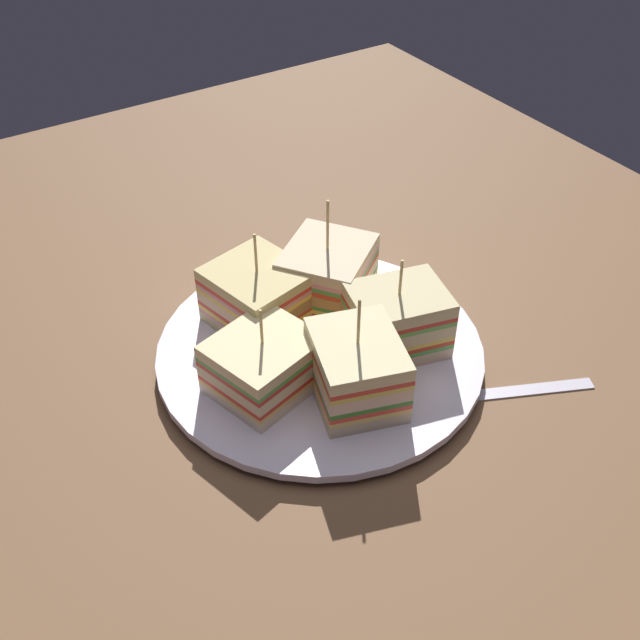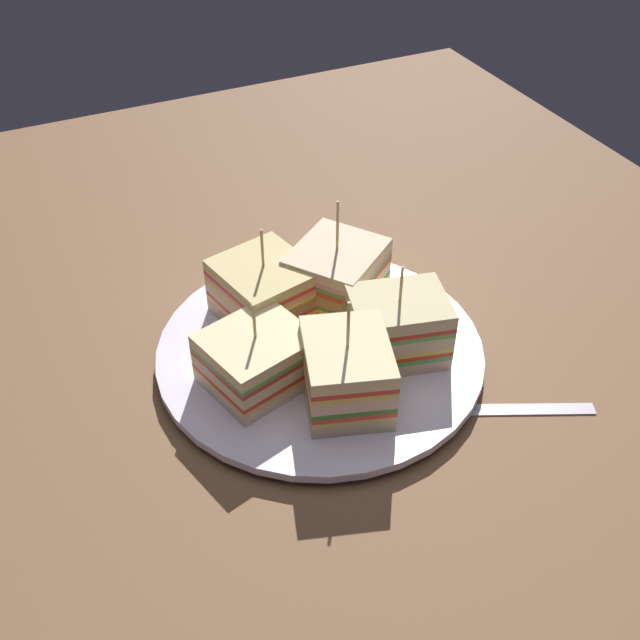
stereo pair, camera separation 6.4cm
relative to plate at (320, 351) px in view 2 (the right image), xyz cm
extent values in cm
cube|color=brown|center=(0.00, 0.00, -1.73)|extent=(112.56, 98.18, 1.80)
cylinder|color=white|center=(0.00, 0.00, -0.52)|extent=(17.30, 17.30, 0.61)
cylinder|color=white|center=(0.00, 0.00, 0.16)|extent=(27.90, 27.90, 0.75)
cube|color=beige|center=(3.31, 5.53, 1.12)|extent=(7.83, 9.09, 1.17)
cube|color=#B2844C|center=(2.39, 1.80, 1.12)|extent=(5.89, 1.75, 1.17)
cube|color=#52B04B|center=(3.31, 5.53, 1.92)|extent=(7.83, 9.09, 0.42)
cube|color=red|center=(3.31, 5.53, 2.35)|extent=(7.83, 9.09, 0.42)
cube|color=#F0CF4E|center=(3.31, 5.53, 2.77)|extent=(7.83, 9.09, 0.42)
cube|color=beige|center=(3.31, 5.53, 3.57)|extent=(7.83, 9.09, 1.17)
cube|color=#B2844C|center=(2.39, 1.80, 3.57)|extent=(5.89, 1.75, 1.17)
cube|color=#5CB148|center=(3.31, 5.53, 4.37)|extent=(7.83, 9.09, 0.42)
cube|color=red|center=(3.31, 5.53, 4.80)|extent=(7.83, 9.09, 0.42)
cube|color=beige|center=(3.31, 5.53, 5.59)|extent=(7.83, 9.09, 1.17)
cylinder|color=tan|center=(3.31, 5.53, 7.83)|extent=(0.24, 0.24, 3.30)
cube|color=beige|center=(-5.05, 4.01, 1.04)|extent=(10.34, 10.51, 1.01)
cube|color=#B2844C|center=(-2.78, 0.91, 1.04)|extent=(5.79, 4.34, 1.01)
cube|color=red|center=(-5.05, 4.01, 1.77)|extent=(10.34, 10.51, 0.45)
cube|color=#EED954|center=(-5.05, 4.01, 2.22)|extent=(10.34, 10.51, 0.45)
cube|color=#4B943A|center=(-5.05, 4.01, 2.67)|extent=(10.34, 10.51, 0.45)
cube|color=beige|center=(-5.05, 4.01, 3.40)|extent=(10.34, 10.51, 1.01)
cube|color=#B2844C|center=(-2.78, 0.91, 3.40)|extent=(5.79, 4.34, 1.01)
cube|color=#CA4027|center=(-5.05, 4.01, 4.13)|extent=(10.34, 10.51, 0.45)
cube|color=#509C45|center=(-5.05, 4.01, 4.58)|extent=(10.34, 10.51, 0.45)
cube|color=pink|center=(-5.05, 4.01, 5.03)|extent=(10.34, 10.51, 0.45)
cube|color=beige|center=(-5.05, 4.01, 5.75)|extent=(10.34, 10.51, 1.01)
cylinder|color=tan|center=(-5.05, 4.01, 8.69)|extent=(0.24, 0.24, 4.85)
cube|color=beige|center=(-5.92, -2.56, 1.02)|extent=(9.29, 8.92, 0.97)
cube|color=#9E7242|center=(-2.17, -1.70, 1.02)|extent=(1.92, 7.08, 0.97)
cube|color=pink|center=(-5.92, -2.56, 1.72)|extent=(9.29, 8.92, 0.42)
cube|color=#F4D04A|center=(-5.92, -2.56, 2.14)|extent=(9.29, 8.92, 0.42)
cube|color=#CE3E2D|center=(-5.92, -2.56, 2.56)|extent=(9.29, 8.92, 0.42)
cube|color=beige|center=(-5.92, -2.56, 3.25)|extent=(9.29, 8.92, 0.97)
cube|color=#9E7242|center=(-2.17, -1.70, 3.25)|extent=(1.92, 7.08, 0.97)
cube|color=yellow|center=(-5.92, -2.56, 3.95)|extent=(9.29, 8.92, 0.42)
cube|color=pink|center=(-5.92, -2.56, 4.36)|extent=(9.29, 8.92, 0.42)
cube|color=red|center=(-5.92, -2.56, 4.78)|extent=(9.29, 8.92, 0.42)
cube|color=#D7C17D|center=(-5.92, -2.56, 5.48)|extent=(9.29, 8.92, 0.97)
cylinder|color=tan|center=(-5.92, -2.56, 7.81)|extent=(0.24, 0.24, 3.69)
cube|color=beige|center=(1.52, -6.26, 1.05)|extent=(8.82, 9.42, 1.02)
cube|color=#B2844C|center=(0.50, -2.56, 1.05)|extent=(6.67, 2.13, 1.02)
cube|color=#F2C25F|center=(1.52, -6.26, 1.76)|extent=(8.82, 9.42, 0.42)
cube|color=red|center=(1.52, -6.26, 2.18)|extent=(8.82, 9.42, 0.42)
cube|color=beige|center=(1.52, -6.26, 2.90)|extent=(8.82, 9.42, 1.02)
cube|color=#9E7242|center=(0.50, -2.56, 2.90)|extent=(6.67, 2.13, 1.02)
cube|color=red|center=(1.52, -6.26, 3.62)|extent=(8.82, 9.42, 0.42)
cube|color=#58AD46|center=(1.52, -6.26, 4.04)|extent=(8.82, 9.42, 0.42)
cube|color=beige|center=(1.52, -6.26, 4.75)|extent=(8.82, 9.42, 1.02)
cylinder|color=tan|center=(1.52, -6.26, 6.85)|extent=(0.24, 0.24, 3.18)
cube|color=#CEB58D|center=(6.41, -0.73, 1.11)|extent=(9.44, 8.55, 1.13)
cube|color=#B2844C|center=(2.74, 0.44, 1.11)|extent=(2.22, 6.14, 1.13)
cube|color=#E3C15D|center=(6.41, -0.73, 1.90)|extent=(9.44, 8.55, 0.45)
cube|color=#E24635|center=(6.41, -0.73, 2.35)|extent=(9.44, 8.55, 0.45)
cube|color=#3C882F|center=(6.41, -0.73, 2.80)|extent=(9.44, 8.55, 0.45)
cube|color=beige|center=(6.41, -0.73, 3.59)|extent=(9.44, 8.55, 1.13)
cube|color=#B2844C|center=(2.74, 0.44, 3.59)|extent=(2.22, 6.14, 1.13)
cube|color=#E3CF57|center=(6.41, -0.73, 4.39)|extent=(9.44, 8.55, 0.45)
cube|color=red|center=(6.41, -0.73, 4.84)|extent=(9.44, 8.55, 0.45)
cube|color=beige|center=(6.41, -0.73, 5.63)|extent=(9.44, 8.55, 1.13)
cylinder|color=tan|center=(6.41, -0.73, 8.27)|extent=(0.24, 0.24, 4.14)
cylinder|color=#E9D783|center=(0.61, 2.25, 0.82)|extent=(4.51, 4.48, 0.93)
cylinder|color=#EBC66F|center=(2.05, 0.86, 1.33)|extent=(5.80, 5.85, 1.21)
cylinder|color=#E7CF71|center=(2.67, 2.90, 1.91)|extent=(4.89, 4.88, 0.82)
cube|color=silver|center=(12.35, 11.90, -0.70)|extent=(6.13, 11.63, 0.25)
ellipsoid|color=silver|center=(9.18, 4.89, -0.33)|extent=(4.22, 4.77, 1.00)
camera|label=1|loc=(41.19, -26.43, 44.82)|focal=43.35mm
camera|label=2|loc=(44.28, -20.83, 44.82)|focal=43.35mm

